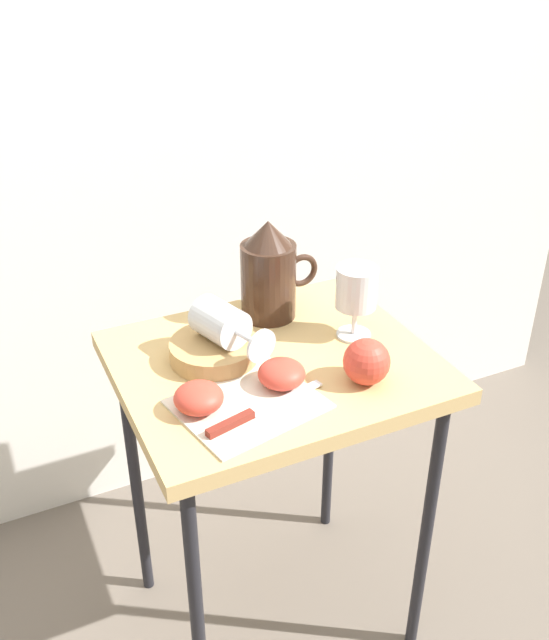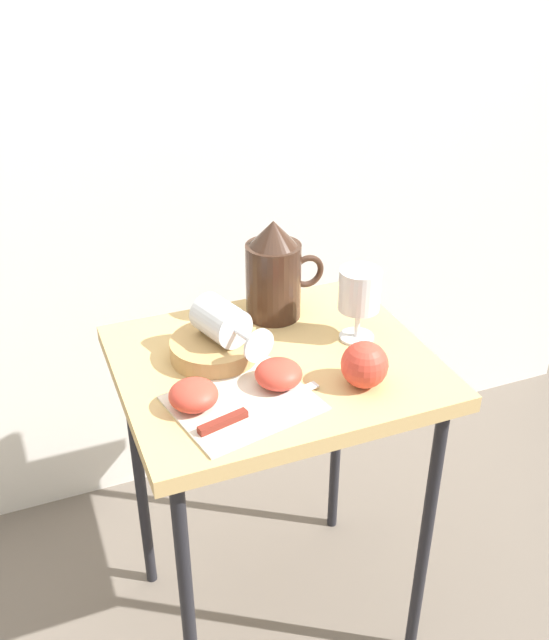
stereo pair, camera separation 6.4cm
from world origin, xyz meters
name	(u,v)px [view 1 (the left image)]	position (x,y,z in m)	size (l,w,h in m)	color
ground_plane	(274,611)	(0.00, 0.00, 0.00)	(6.00, 6.00, 0.00)	#665B51
curtain_drape	(161,45)	(0.00, 0.55, 1.12)	(2.40, 0.03, 2.24)	silver
table	(274,391)	(0.00, 0.00, 0.60)	(0.55, 0.46, 0.67)	tan
linen_napkin	(248,404)	(-0.10, -0.10, 0.67)	(0.22, 0.18, 0.00)	beige
basket_tray	(214,350)	(-0.10, 0.05, 0.69)	(0.16, 0.16, 0.04)	tan
pitcher	(269,278)	(0.06, 0.15, 0.75)	(0.16, 0.11, 0.20)	#382319
wine_glass_upright	(356,291)	(0.17, 0.01, 0.77)	(0.08, 0.08, 0.14)	silver
wine_glass_tipped_near	(222,323)	(-0.08, 0.04, 0.74)	(0.11, 0.17, 0.07)	silver
apple_half_left	(199,398)	(-0.17, -0.09, 0.70)	(0.08, 0.08, 0.04)	#CC3D2D
apple_half_right	(282,374)	(-0.02, -0.08, 0.70)	(0.08, 0.08, 0.04)	#CC3D2D
apple_whole	(367,362)	(0.11, -0.13, 0.71)	(0.08, 0.08, 0.08)	#CC3D2D
knife	(249,415)	(-0.11, -0.14, 0.68)	(0.22, 0.07, 0.01)	silver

